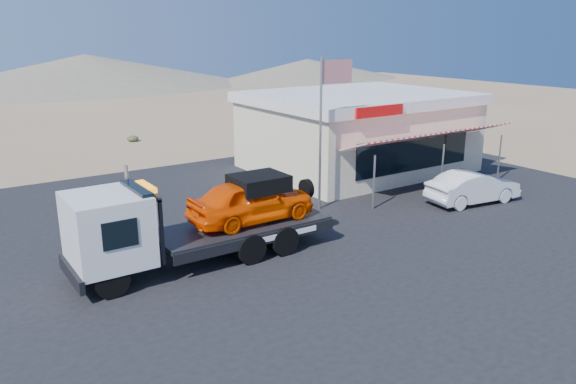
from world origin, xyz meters
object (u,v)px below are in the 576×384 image
Objects in this scene: jerky_store at (357,131)px; flagpole at (325,116)px; white_sedan at (473,187)px; tow_truck at (198,217)px.

jerky_store is 1.73× the size of flagpole.
jerky_store is at bearing 8.16° from white_sedan.
flagpole reaches higher than jerky_store.
white_sedan is at bearing -27.55° from flagpole.
white_sedan is at bearing -90.06° from jerky_store.
flagpole is (-5.56, 2.90, 3.07)m from white_sedan.
jerky_store is (0.01, 7.37, 1.30)m from white_sedan.
jerky_store is at bearing 38.79° from flagpole.
jerky_store is 7.36m from flagpole.
tow_truck reaches higher than white_sedan.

